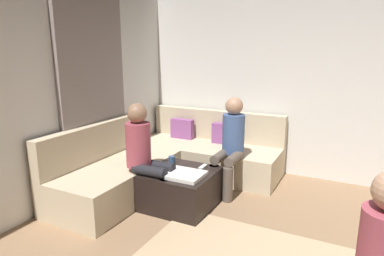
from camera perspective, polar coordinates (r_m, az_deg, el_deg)
wall_back at (r=4.83m, az=25.25°, el=6.97°), size 6.00×0.12×2.70m
curtain_panel at (r=4.39m, az=-16.36°, el=5.85°), size 0.06×1.10×2.50m
sectional_couch at (r=4.61m, az=-3.62°, el=-5.69°), size 2.10×2.55×0.87m
ottoman at (r=3.93m, az=-1.93°, el=-10.24°), size 0.76×0.76×0.42m
folded_blanket at (r=3.70m, az=-1.49°, el=-7.91°), size 0.44×0.36×0.04m
coffee_mug at (r=4.08m, az=-3.46°, el=-5.45°), size 0.08×0.08×0.10m
game_remote at (r=3.95m, az=1.89°, el=-6.62°), size 0.05×0.15×0.02m
person_on_couch_back at (r=4.20m, az=6.58°, el=-2.26°), size 0.30×0.60×1.20m
person_on_couch_side at (r=3.78m, az=-7.89°, el=-4.07°), size 0.60×0.30×1.20m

